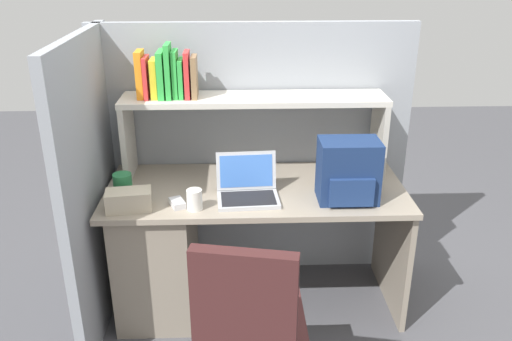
% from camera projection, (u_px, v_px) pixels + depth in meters
% --- Properties ---
extents(ground_plane, '(8.00, 8.00, 0.00)m').
position_uv_depth(ground_plane, '(256.00, 299.00, 3.15)').
color(ground_plane, '#4C4C51').
extents(desk, '(1.60, 0.70, 0.73)m').
position_uv_depth(desk, '(186.00, 241.00, 2.98)').
color(desk, gray).
rests_on(desk, ground_plane).
extents(cubicle_partition_rear, '(1.84, 0.05, 1.55)m').
position_uv_depth(cubicle_partition_rear, '(253.00, 154.00, 3.20)').
color(cubicle_partition_rear, gray).
rests_on(cubicle_partition_rear, ground_plane).
extents(cubicle_partition_left, '(0.05, 1.06, 1.55)m').
position_uv_depth(cubicle_partition_left, '(93.00, 186.00, 2.77)').
color(cubicle_partition_left, gray).
rests_on(cubicle_partition_left, ground_plane).
extents(overhead_hutch, '(1.44, 0.28, 0.45)m').
position_uv_depth(overhead_hutch, '(254.00, 114.00, 2.91)').
color(overhead_hutch, '#BCB7AC').
rests_on(overhead_hutch, desk).
extents(reference_books_on_shelf, '(0.32, 0.18, 0.29)m').
position_uv_depth(reference_books_on_shelf, '(167.00, 75.00, 2.81)').
color(reference_books_on_shelf, orange).
rests_on(reference_books_on_shelf, overhead_hutch).
extents(laptop, '(0.32, 0.27, 0.22)m').
position_uv_depth(laptop, '(247.00, 189.00, 2.73)').
color(laptop, '#B7BABF').
rests_on(laptop, desk).
extents(backpack, '(0.30, 0.23, 0.32)m').
position_uv_depth(backpack, '(348.00, 172.00, 2.67)').
color(backpack, navy).
rests_on(backpack, desk).
extents(computer_mouse, '(0.10, 0.12, 0.03)m').
position_uv_depth(computer_mouse, '(177.00, 203.00, 2.65)').
color(computer_mouse, silver).
rests_on(computer_mouse, desk).
extents(paper_cup, '(0.08, 0.08, 0.11)m').
position_uv_depth(paper_cup, '(194.00, 200.00, 2.61)').
color(paper_cup, white).
rests_on(paper_cup, desk).
extents(tissue_box, '(0.23, 0.15, 0.10)m').
position_uv_depth(tissue_box, '(129.00, 200.00, 2.61)').
color(tissue_box, '#BFB299').
rests_on(tissue_box, desk).
extents(snack_canister, '(0.10, 0.10, 0.13)m').
position_uv_depth(snack_canister, '(123.00, 186.00, 2.72)').
color(snack_canister, '#26723F').
rests_on(snack_canister, desk).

